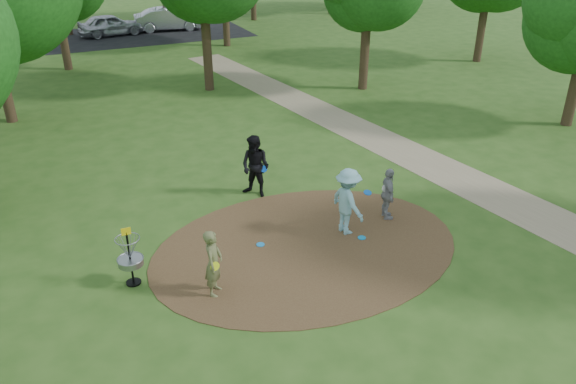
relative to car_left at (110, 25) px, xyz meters
name	(u,v)px	position (x,y,z in m)	size (l,w,h in m)	color
ground	(307,247)	(0.36, -30.38, -0.74)	(100.00, 100.00, 0.00)	#2D5119
dirt_clearing	(307,247)	(0.36, -30.38, -0.73)	(8.40, 8.40, 0.02)	#47301C
footpath	(453,175)	(6.86, -28.38, -0.74)	(2.00, 40.00, 0.01)	#8C7A5B
parking_lot	(147,34)	(2.36, -0.38, -0.74)	(14.00, 8.00, 0.01)	black
player_observer_with_disc	(214,263)	(-2.46, -31.26, 0.09)	(0.67, 0.73, 1.67)	#62673B
player_throwing_with_disc	(348,202)	(1.71, -30.12, 0.21)	(1.15, 1.31, 1.91)	#81B9C0
player_walking_with_disc	(255,166)	(0.25, -26.99, 0.24)	(1.18, 1.21, 1.97)	black
player_waiting_with_disc	(388,194)	(3.15, -29.91, 0.04)	(0.65, 0.99, 1.57)	gray
disc_ground_cyan	(260,244)	(-0.73, -29.78, -0.71)	(0.22, 0.22, 0.02)	#1984CA
disc_ground_blue	(362,238)	(1.92, -30.61, -0.71)	(0.22, 0.22, 0.02)	#0B85C2
car_left	(110,25)	(0.00, 0.00, 0.00)	(1.76, 4.37, 1.49)	#B0B1B8
car_right	(169,19)	(4.16, 0.16, 0.06)	(1.70, 4.87, 1.60)	#ADAFB5
disc_golf_basket	(129,253)	(-4.14, -30.08, 0.13)	(0.63, 0.63, 1.54)	black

